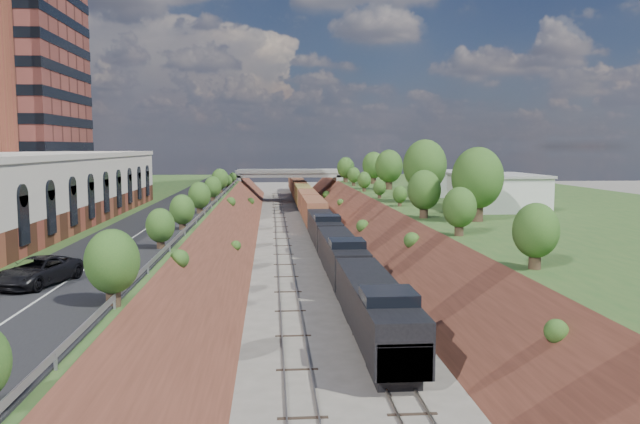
% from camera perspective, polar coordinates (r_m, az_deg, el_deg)
% --- Properties ---
extents(platform_left, '(44.00, 180.00, 5.00)m').
position_cam_1_polar(platform_left, '(87.60, -23.80, -1.15)').
color(platform_left, '#2E5422').
rests_on(platform_left, ground).
extents(platform_right, '(44.00, 180.00, 5.00)m').
position_cam_1_polar(platform_right, '(90.55, 19.66, -0.77)').
color(platform_right, '#2E5422').
rests_on(platform_right, ground).
extents(embankment_left, '(10.00, 180.00, 10.00)m').
position_cam_1_polar(embankment_left, '(83.30, -9.28, -2.80)').
color(embankment_left, brown).
rests_on(embankment_left, ground).
extents(embankment_right, '(10.00, 180.00, 10.00)m').
position_cam_1_polar(embankment_right, '(84.34, 5.81, -2.64)').
color(embankment_right, brown).
rests_on(embankment_right, ground).
extents(rail_left_track, '(1.58, 180.00, 0.18)m').
position_cam_1_polar(rail_left_track, '(83.00, -3.48, -2.70)').
color(rail_left_track, gray).
rests_on(rail_left_track, ground).
extents(rail_right_track, '(1.58, 180.00, 0.18)m').
position_cam_1_polar(rail_right_track, '(83.25, 0.10, -2.66)').
color(rail_right_track, gray).
rests_on(rail_right_track, ground).
extents(road, '(8.00, 180.00, 0.10)m').
position_cam_1_polar(road, '(83.19, -12.42, 0.63)').
color(road, black).
rests_on(road, platform_left).
extents(guardrail, '(0.10, 171.00, 0.70)m').
position_cam_1_polar(guardrail, '(82.48, -9.63, 0.99)').
color(guardrail, '#99999E').
rests_on(guardrail, platform_left).
extents(commercial_building, '(14.30, 62.30, 7.00)m').
position_cam_1_polar(commercial_building, '(64.79, -26.25, 1.73)').
color(commercial_building, brown).
rests_on(commercial_building, platform_left).
extents(overpass, '(24.50, 8.30, 7.40)m').
position_cam_1_polar(overpass, '(144.30, -2.90, 2.93)').
color(overpass, gray).
rests_on(overpass, ground).
extents(white_building_near, '(9.00, 12.00, 4.00)m').
position_cam_1_polar(white_building_near, '(79.17, 15.85, 1.69)').
color(white_building_near, silver).
rests_on(white_building_near, platform_right).
extents(white_building_far, '(8.00, 10.00, 3.60)m').
position_cam_1_polar(white_building_far, '(99.92, 11.20, 2.54)').
color(white_building_far, silver).
rests_on(white_building_far, platform_right).
extents(tree_right_large, '(5.25, 5.25, 7.61)m').
position_cam_1_polar(tree_right_large, '(65.56, 14.20, 2.98)').
color(tree_right_large, '#473323').
rests_on(tree_right_large, platform_right).
extents(tree_left_crest, '(2.45, 2.45, 3.55)m').
position_cam_1_polar(tree_left_crest, '(43.12, -14.90, -1.65)').
color(tree_left_crest, '#473323').
rests_on(tree_left_crest, platform_left).
extents(freight_train, '(3.08, 156.70, 4.59)m').
position_cam_1_polar(freight_train, '(111.40, -1.08, 0.85)').
color(freight_train, black).
rests_on(freight_train, ground).
extents(suv, '(3.98, 5.95, 1.52)m').
position_cam_1_polar(suv, '(37.49, -24.41, -4.95)').
color(suv, black).
rests_on(suv, road).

